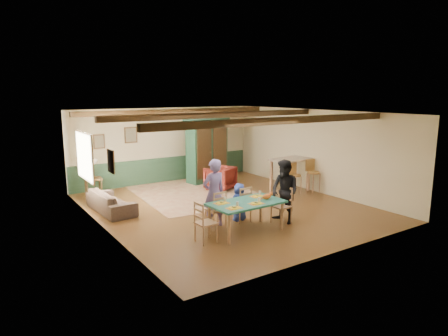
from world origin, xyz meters
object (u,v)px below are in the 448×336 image
person_child (239,202)px  bar_stool_left (295,179)px  dining_table (246,217)px  sofa (111,201)px  dining_chair_end_right (281,205)px  table_lamp (92,169)px  armoire (207,150)px  armchair (220,178)px  dining_chair_end_left (206,222)px  end_table (94,188)px  bar_stool_right (313,176)px  person_man (214,193)px  dining_chair_far_right (241,204)px  counter_table (290,175)px  cat (267,196)px  dining_chair_far_left (216,209)px  person_woman (285,192)px

person_child → bar_stool_left: (3.03, 1.15, 0.02)m
dining_table → sofa: bearing=121.9°
dining_chair_end_right → table_lamp: (-3.24, 5.04, 0.46)m
armoire → armchair: size_ratio=2.68×
dining_chair_end_left → end_table: (-1.00, 5.11, -0.15)m
dining_table → bar_stool_right: (4.04, 1.78, 0.19)m
person_child → armoire: size_ratio=0.42×
person_man → armoire: bearing=-120.9°
dining_chair_end_right → end_table: dining_chair_end_right is taller
dining_chair_far_right → armoire: 4.79m
dining_table → sofa: dining_table is taller
person_man → table_lamp: (-1.71, 4.31, 0.08)m
dining_table → dining_chair_end_right: 1.12m
person_man → bar_stool_right: size_ratio=1.52×
person_child → end_table: bearing=-61.6°
dining_chair_end_right → counter_table: counter_table is taller
sofa → end_table: end_table is taller
person_child → sofa: (-2.49, 2.61, -0.21)m
dining_chair_end_left → cat: dining_chair_end_left is taller
dining_chair_far_left → bar_stool_left: bearing=-163.5°
end_table → bar_stool_left: bar_stool_left is taller
dining_chair_far_left → sofa: dining_chair_far_left is taller
cat → armchair: (1.23, 3.93, -0.42)m
cat → armoire: 5.45m
dining_chair_far_left → person_child: size_ratio=0.95×
armoire → bar_stool_left: armoire is taller
bar_stool_right → dining_chair_end_left: bearing=-157.2°
person_child → table_lamp: 4.98m
person_man → armoire: armoire is taller
dining_chair_far_right → armoire: bearing=-112.3°
dining_table → person_man: bearing=118.3°
person_man → person_child: bearing=180.0°
dining_table → dining_chair_end_right: (1.12, 0.03, 0.10)m
dining_table → person_woman: size_ratio=1.09×
end_table → counter_table: bearing=-25.6°
dining_table → dining_chair_far_right: bearing=62.7°
person_child → counter_table: counter_table is taller
person_man → end_table: 4.67m
armchair → end_table: armchair is taller
dining_table → sofa: size_ratio=0.90×
person_woman → bar_stool_right: bearing=119.9°
armchair → bar_stool_right: bar_stool_right is taller
dining_chair_end_left → dining_chair_end_right: bearing=-90.0°
person_man → sofa: 3.19m
dining_chair_far_left → dining_chair_end_right: same height
person_man → bar_stool_right: (4.45, 1.01, -0.29)m
person_woman → cat: bearing=-81.9°
person_child → cat: size_ratio=2.79×
dining_chair_end_right → cat: bearing=-80.5°
dining_chair_end_left → person_man: (0.71, 0.80, 0.38)m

